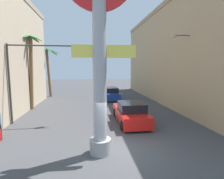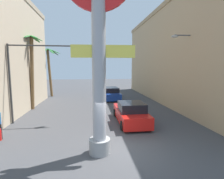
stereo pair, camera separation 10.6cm
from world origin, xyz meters
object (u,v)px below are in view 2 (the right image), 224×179
at_px(neon_sign_pole, 99,52).
at_px(pedestrian_mid_right, 178,100).
at_px(palm_tree_far_left, 49,65).
at_px(car_lead, 131,113).
at_px(traffic_light_mast, 37,67).
at_px(palm_tree_mid_left, 31,61).
at_px(car_far, 111,94).
at_px(street_lamp, 193,67).

relative_size(neon_sign_pole, pedestrian_mid_right, 5.75).
height_order(neon_sign_pole, palm_tree_far_left, neon_sign_pole).
bearing_deg(palm_tree_far_left, neon_sign_pole, -70.68).
bearing_deg(car_lead, pedestrian_mid_right, 30.27).
relative_size(traffic_light_mast, palm_tree_mid_left, 0.83).
bearing_deg(pedestrian_mid_right, palm_tree_mid_left, 170.50).
height_order(traffic_light_mast, pedestrian_mid_right, traffic_light_mast).
xyz_separation_m(neon_sign_pole, palm_tree_mid_left, (-6.03, 9.86, -0.12)).
relative_size(car_far, palm_tree_far_left, 0.67).
height_order(traffic_light_mast, car_lead, traffic_light_mast).
height_order(neon_sign_pole, car_lead, neon_sign_pole).
bearing_deg(neon_sign_pole, palm_tree_mid_left, 121.43).
xyz_separation_m(neon_sign_pole, palm_tree_far_left, (-6.14, 17.52, -0.30)).
bearing_deg(traffic_light_mast, car_far, 54.16).
distance_m(neon_sign_pole, car_far, 14.83).
bearing_deg(palm_tree_mid_left, car_lead, -32.33).
xyz_separation_m(traffic_light_mast, palm_tree_mid_left, (-1.81, 4.61, 0.54)).
relative_size(car_far, palm_tree_mid_left, 0.63).
bearing_deg(street_lamp, pedestrian_mid_right, 88.98).
bearing_deg(pedestrian_mid_right, car_lead, -149.73).
height_order(street_lamp, palm_tree_mid_left, palm_tree_mid_left).
relative_size(traffic_light_mast, car_lead, 1.23).
height_order(palm_tree_far_left, palm_tree_mid_left, palm_tree_mid_left).
bearing_deg(palm_tree_mid_left, palm_tree_far_left, 90.85).
relative_size(street_lamp, pedestrian_mid_right, 4.02).
xyz_separation_m(traffic_light_mast, palm_tree_far_left, (-1.92, 12.27, 0.36)).
xyz_separation_m(palm_tree_far_left, palm_tree_mid_left, (0.11, -7.66, 0.19)).
xyz_separation_m(car_far, palm_tree_mid_left, (-8.20, -4.24, 3.91)).
distance_m(street_lamp, pedestrian_mid_right, 3.82).
bearing_deg(palm_tree_mid_left, car_far, 27.34).
xyz_separation_m(neon_sign_pole, car_lead, (2.52, 4.45, -4.06)).
bearing_deg(car_far, neon_sign_pole, -98.78).
distance_m(street_lamp, traffic_light_mast, 12.00).
bearing_deg(palm_tree_far_left, palm_tree_mid_left, -89.15).
xyz_separation_m(street_lamp, palm_tree_mid_left, (-13.81, 4.52, 0.56)).
bearing_deg(street_lamp, palm_tree_far_left, 138.82).
relative_size(neon_sign_pole, street_lamp, 1.43).
bearing_deg(neon_sign_pole, street_lamp, 34.43).
bearing_deg(car_lead, neon_sign_pole, -119.57).
height_order(traffic_light_mast, palm_tree_far_left, palm_tree_far_left).
relative_size(street_lamp, car_lead, 1.39).
relative_size(car_lead, palm_tree_far_left, 0.72).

